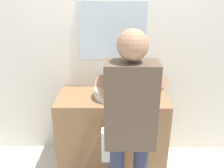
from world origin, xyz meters
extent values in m
cube|color=silver|center=(0.00, 0.62, 1.35)|extent=(4.40, 0.08, 2.70)
cube|color=silver|center=(0.00, 0.57, 1.52)|extent=(0.73, 0.02, 0.62)
cube|color=olive|center=(0.00, 0.30, 0.44)|extent=(1.19, 0.54, 0.88)
cylinder|color=silver|center=(0.00, 0.28, 0.93)|extent=(0.38, 0.38, 0.11)
cylinder|color=#B1B1AD|center=(0.00, 0.28, 0.94)|extent=(0.31, 0.31, 0.09)
cylinder|color=#B7BABF|center=(0.00, 0.52, 0.97)|extent=(0.03, 0.03, 0.18)
cylinder|color=#B7BABF|center=(0.00, 0.46, 1.05)|extent=(0.02, 0.12, 0.02)
cylinder|color=#B7BABF|center=(-0.07, 0.52, 0.90)|extent=(0.04, 0.04, 0.05)
cylinder|color=#B7BABF|center=(0.07, 0.52, 0.90)|extent=(0.04, 0.04, 0.05)
cylinder|color=#D86666|center=(0.37, 0.29, 0.92)|extent=(0.07, 0.07, 0.09)
cylinder|color=yellow|center=(0.36, 0.28, 0.98)|extent=(0.03, 0.03, 0.17)
cube|color=white|center=(0.36, 0.28, 1.07)|extent=(0.01, 0.02, 0.02)
cylinder|color=yellow|center=(0.38, 0.28, 0.98)|extent=(0.04, 0.03, 0.17)
cube|color=white|center=(0.38, 0.28, 1.07)|extent=(0.01, 0.02, 0.02)
cube|color=white|center=(0.00, -0.11, 0.55)|extent=(0.19, 0.11, 0.33)
sphere|color=brown|center=(0.00, -0.11, 0.78)|extent=(0.11, 0.11, 0.11)
cylinder|color=brown|center=(-0.11, -0.02, 0.58)|extent=(0.05, 0.23, 0.18)
cylinder|color=brown|center=(0.11, -0.02, 0.58)|extent=(0.05, 0.23, 0.18)
cube|color=brown|center=(0.15, -0.41, 1.13)|extent=(0.40, 0.22, 0.69)
sphere|color=#A87A5B|center=(0.15, -0.41, 1.60)|extent=(0.22, 0.22, 0.22)
cylinder|color=#A87A5B|center=(-0.07, -0.23, 1.19)|extent=(0.10, 0.48, 0.37)
cylinder|color=#A87A5B|center=(0.37, -0.23, 1.19)|extent=(0.10, 0.48, 0.37)
cylinder|color=#E5387F|center=(0.37, -0.05, 1.01)|extent=(0.01, 0.14, 0.03)
cube|color=white|center=(0.37, 0.03, 1.03)|extent=(0.01, 0.02, 0.02)
camera|label=1|loc=(0.03, -2.02, 1.97)|focal=38.24mm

